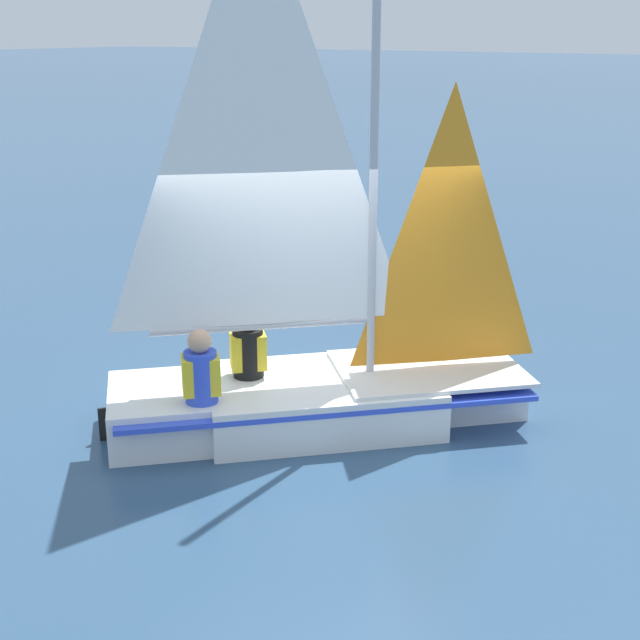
{
  "coord_description": "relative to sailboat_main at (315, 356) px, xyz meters",
  "views": [
    {
      "loc": [
        -4.41,
        6.79,
        3.74
      ],
      "look_at": [
        0.0,
        0.0,
        1.07
      ],
      "focal_mm": 50.0,
      "sensor_mm": 36.0,
      "label": 1
    }
  ],
  "objects": [
    {
      "name": "sailor_crew",
      "position": [
        0.56,
        1.03,
        -0.08
      ],
      "size": [
        0.42,
        0.42,
        1.16
      ],
      "rotation": [
        0.0,
        0.0,
        3.92
      ],
      "color": "black",
      "rests_on": "ground_plane"
    },
    {
      "name": "sailor_helm",
      "position": [
        0.59,
        0.3,
        -0.07
      ],
      "size": [
        0.42,
        0.42,
        1.16
      ],
      "rotation": [
        0.0,
        0.0,
        3.92
      ],
      "color": "black",
      "rests_on": "ground_plane"
    },
    {
      "name": "ground_plane",
      "position": [
        -0.03,
        -0.03,
        -0.7
      ],
      "size": [
        260.0,
        260.0,
        0.0
      ],
      "primitive_type": "plane",
      "color": "#2D4C6B"
    },
    {
      "name": "sailboat_main",
      "position": [
        0.0,
        0.0,
        0.0
      ],
      "size": [
        3.82,
        3.78,
        5.09
      ],
      "rotation": [
        0.0,
        0.0,
        3.92
      ],
      "color": "white",
      "rests_on": "ground_plane"
    }
  ]
}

